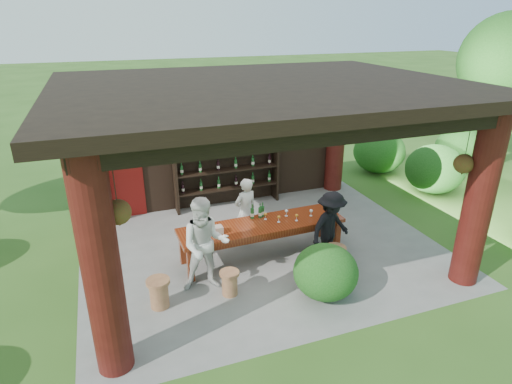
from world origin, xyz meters
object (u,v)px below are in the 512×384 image
object	(u,v)px
tasting_table	(262,229)
host	(245,211)
stool_far_left	(159,292)
guest_man	(330,228)
stool_near_left	(230,282)
guest_woman	(205,245)
napkin_basket	(216,230)
wine_shelf	(227,161)
stool_near_right	(335,259)

from	to	relation	value
tasting_table	host	xyz separation A→B (m)	(-0.12, 0.68, 0.11)
stool_far_left	guest_man	distance (m)	3.47
stool_near_left	guest_man	distance (m)	2.28
guest_man	stool_far_left	bearing A→B (deg)	165.09
guest_woman	guest_man	distance (m)	2.52
napkin_basket	stool_near_left	bearing A→B (deg)	-91.61
wine_shelf	tasting_table	bearing A→B (deg)	-91.83
stool_near_right	guest_woman	bearing A→B (deg)	171.59
stool_far_left	napkin_basket	distance (m)	1.62
stool_near_right	stool_far_left	bearing A→B (deg)	178.46
tasting_table	stool_far_left	bearing A→B (deg)	-156.74
guest_woman	host	bearing A→B (deg)	59.19
guest_woman	stool_near_left	bearing A→B (deg)	-36.10
host	guest_woman	distance (m)	1.84
wine_shelf	stool_near_left	xyz separation A→B (m)	(-1.10, -3.79, -0.96)
wine_shelf	napkin_basket	world-z (taller)	wine_shelf
tasting_table	guest_man	xyz separation A→B (m)	(1.18, -0.68, 0.13)
stool_near_right	guest_man	xyz separation A→B (m)	(0.08, 0.37, 0.47)
host	napkin_basket	world-z (taller)	host
stool_near_right	napkin_basket	world-z (taller)	napkin_basket
stool_near_left	guest_woman	distance (m)	0.80
stool_far_left	guest_woman	xyz separation A→B (m)	(0.90, 0.27, 0.60)
tasting_table	host	size ratio (longest dim) A/B	2.29
stool_far_left	host	size ratio (longest dim) A/B	0.36
wine_shelf	guest_man	size ratio (longest dim) A/B	1.79
stool_far_left	stool_near_right	bearing A→B (deg)	-1.54
stool_near_right	napkin_basket	distance (m)	2.36
stool_near_right	napkin_basket	xyz separation A→B (m)	(-2.08, 0.96, 0.53)
stool_far_left	host	bearing A→B (deg)	37.85
wine_shelf	stool_near_left	size ratio (longest dim) A/B	5.88
napkin_basket	host	bearing A→B (deg)	41.78
tasting_table	stool_near_left	size ratio (longest dim) A/B	7.35
wine_shelf	tasting_table	world-z (taller)	wine_shelf
stool_near_left	host	distance (m)	2.00
guest_man	tasting_table	bearing A→B (deg)	130.56
stool_far_left	host	distance (m)	2.72
tasting_table	napkin_basket	size ratio (longest dim) A/B	13.13
stool_near_right	guest_woman	size ratio (longest dim) A/B	0.31
guest_woman	tasting_table	bearing A→B (deg)	38.04
stool_near_left	napkin_basket	world-z (taller)	napkin_basket
wine_shelf	guest_woman	distance (m)	3.74
host	guest_man	size ratio (longest dim) A/B	0.98
host	guest_man	xyz separation A→B (m)	(1.30, -1.36, 0.02)
wine_shelf	guest_man	distance (m)	3.63
guest_woman	guest_man	xyz separation A→B (m)	(2.52, 0.01, -0.12)
wine_shelf	stool_far_left	size ratio (longest dim) A/B	5.13
stool_far_left	guest_man	world-z (taller)	guest_man
tasting_table	napkin_basket	xyz separation A→B (m)	(-0.98, -0.09, 0.19)
host	tasting_table	bearing A→B (deg)	84.50
host	napkin_basket	xyz separation A→B (m)	(-0.86, -0.77, 0.07)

